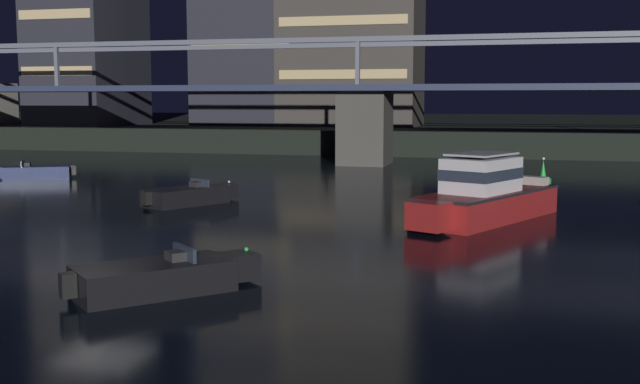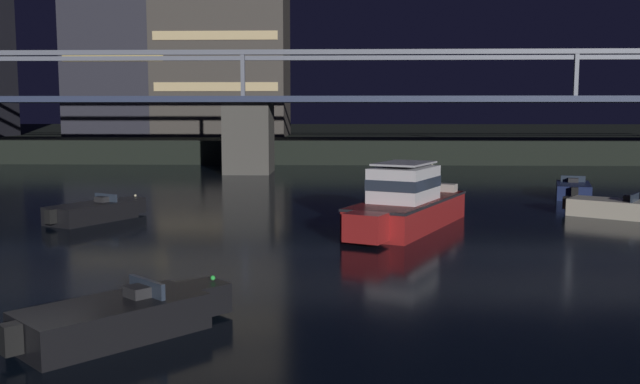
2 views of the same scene
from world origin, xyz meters
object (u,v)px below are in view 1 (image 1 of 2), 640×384
cabin_cruiser_near_left (484,195)px  speedboat_mid_right (189,196)px  river_bridge (365,104)px  channel_buoy (543,180)px  speedboat_near_center (162,277)px  speedboat_mid_center (34,172)px

cabin_cruiser_near_left → speedboat_mid_right: 13.83m
river_bridge → channel_buoy: river_bridge is taller
river_bridge → speedboat_near_center: (2.71, -40.20, -4.18)m
cabin_cruiser_near_left → speedboat_mid_right: size_ratio=1.87×
cabin_cruiser_near_left → speedboat_mid_center: 29.74m
cabin_cruiser_near_left → speedboat_near_center: 16.09m
river_bridge → channel_buoy: bearing=-46.7°
river_bridge → cabin_cruiser_near_left: (10.13, -25.93, -3.55)m
speedboat_mid_right → cabin_cruiser_near_left: bearing=-6.5°
speedboat_near_center → cabin_cruiser_near_left: bearing=62.5°
speedboat_mid_center → speedboat_mid_right: (14.27, -8.45, 0.00)m
cabin_cruiser_near_left → speedboat_mid_center: cabin_cruiser_near_left is taller
speedboat_mid_center → channel_buoy: 30.71m
channel_buoy → speedboat_mid_center: bearing=-175.5°
speedboat_mid_right → speedboat_mid_center: bearing=149.4°
channel_buoy → river_bridge: bearing=133.3°
speedboat_mid_right → river_bridge: bearing=81.6°
river_bridge → speedboat_mid_center: river_bridge is taller
speedboat_near_center → speedboat_mid_right: same height
speedboat_near_center → channel_buoy: channel_buoy is taller
speedboat_mid_right → channel_buoy: channel_buoy is taller
river_bridge → speedboat_mid_center: bearing=-138.3°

